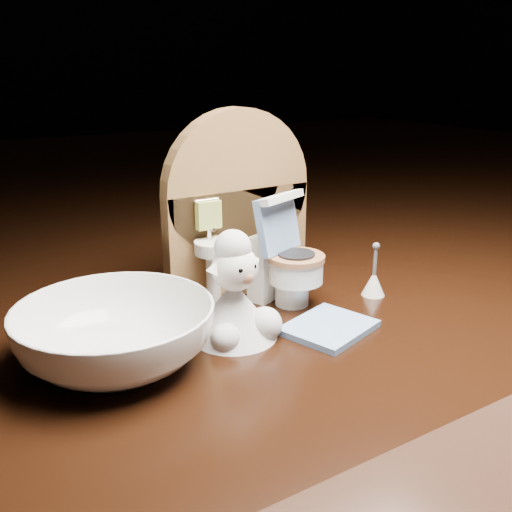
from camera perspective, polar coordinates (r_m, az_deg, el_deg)
The scene contains 6 objects.
backdrop_panel at distance 0.47m, azimuth -1.88°, elevation 4.35°, with size 0.13×0.05×0.15m.
toy_toilet at distance 0.45m, azimuth 2.82°, elevation -0.74°, with size 0.05×0.06×0.09m.
bath_mat at distance 0.42m, azimuth 7.30°, elevation -7.10°, with size 0.06×0.05×0.00m, color #7295C7.
toilet_brush at distance 0.48m, azimuth 11.69°, elevation -2.50°, with size 0.02×0.02×0.05m.
plush_lamb at distance 0.40m, azimuth -2.06°, elevation -4.46°, with size 0.06×0.06×0.08m.
ceramic_bowl at distance 0.37m, azimuth -13.86°, elevation -7.68°, with size 0.13×0.13×0.04m, color white.
Camera 1 is at (-0.23, -0.33, 0.18)m, focal length 40.00 mm.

